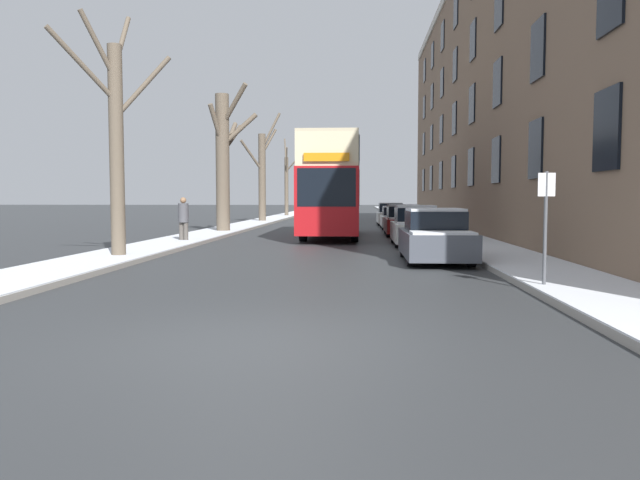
# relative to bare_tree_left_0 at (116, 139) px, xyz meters

# --- Properties ---
(ground_plane) EXTENTS (320.00, 320.00, 0.00)m
(ground_plane) POSITION_rel_bare_tree_left_0_xyz_m (5.54, -9.96, -3.47)
(ground_plane) COLOR #303335
(sidewalk_left) EXTENTS (2.23, 130.00, 0.16)m
(sidewalk_left) POSITION_rel_bare_tree_left_0_xyz_m (-0.19, 43.04, -3.39)
(sidewalk_left) COLOR gray
(sidewalk_left) RESTS_ON ground
(sidewalk_right) EXTENTS (2.23, 130.00, 0.16)m
(sidewalk_right) POSITION_rel_bare_tree_left_0_xyz_m (11.27, 43.04, -3.39)
(sidewalk_right) COLOR gray
(sidewalk_right) RESTS_ON ground
(terrace_facade_right) EXTENTS (9.10, 49.88, 14.96)m
(terrace_facade_right) POSITION_rel_bare_tree_left_0_xyz_m (16.88, 15.74, 4.01)
(terrace_facade_right) COLOR #7A604C
(terrace_facade_right) RESTS_ON ground
(bare_tree_left_0) EXTENTS (2.74, 2.99, 7.27)m
(bare_tree_left_0) POSITION_rel_bare_tree_left_0_xyz_m (0.00, 0.00, 0.00)
(bare_tree_left_0) COLOR brown
(bare_tree_left_0) RESTS_ON ground
(bare_tree_left_1) EXTENTS (2.29, 3.82, 7.42)m
(bare_tree_left_1) POSITION_rel_bare_tree_left_0_xyz_m (0.15, 13.75, 0.36)
(bare_tree_left_1) COLOR brown
(bare_tree_left_1) RESTS_ON ground
(bare_tree_left_2) EXTENTS (2.74, 3.02, 8.05)m
(bare_tree_left_2) POSITION_rel_bare_tree_left_0_xyz_m (-0.07, 27.77, 0.12)
(bare_tree_left_2) COLOR brown
(bare_tree_left_2) RESTS_ON ground
(bare_tree_left_3) EXTENTS (2.07, 3.00, 7.63)m
(bare_tree_left_3) POSITION_rel_bare_tree_left_0_xyz_m (0.08, 42.07, -0.19)
(bare_tree_left_3) COLOR brown
(bare_tree_left_3) RESTS_ON ground
(double_decker_bus) EXTENTS (2.51, 10.50, 4.46)m
(double_decker_bus) POSITION_rel_bare_tree_left_0_xyz_m (5.73, 11.34, -0.94)
(double_decker_bus) COLOR red
(double_decker_bus) RESTS_ON ground
(parked_car_0) EXTENTS (1.80, 4.29, 1.51)m
(parked_car_0) POSITION_rel_bare_tree_left_0_xyz_m (9.11, 0.18, -2.78)
(parked_car_0) COLOR #474C56
(parked_car_0) RESTS_ON ground
(parked_car_1) EXTENTS (1.70, 4.19, 1.53)m
(parked_car_1) POSITION_rel_bare_tree_left_0_xyz_m (9.11, 6.33, -2.77)
(parked_car_1) COLOR silver
(parked_car_1) RESTS_ON ground
(parked_car_2) EXTENTS (1.74, 4.21, 1.49)m
(parked_car_2) POSITION_rel_bare_tree_left_0_xyz_m (9.11, 12.70, -2.79)
(parked_car_2) COLOR maroon
(parked_car_2) RESTS_ON ground
(parked_car_3) EXTENTS (1.69, 4.18, 1.33)m
(parked_car_3) POSITION_rel_bare_tree_left_0_xyz_m (9.11, 18.97, -2.85)
(parked_car_3) COLOR silver
(parked_car_3) RESTS_ON ground
(parked_car_4) EXTENTS (1.78, 4.17, 1.49)m
(parked_car_4) POSITION_rel_bare_tree_left_0_xyz_m (9.11, 24.62, -2.79)
(parked_car_4) COLOR silver
(parked_car_4) RESTS_ON ground
(pedestrian_left_sidewalk) EXTENTS (0.40, 0.40, 1.83)m
(pedestrian_left_sidewalk) POSITION_rel_bare_tree_left_0_xyz_m (0.10, 6.45, -2.47)
(pedestrian_left_sidewalk) COLOR #4C4742
(pedestrian_left_sidewalk) RESTS_ON ground
(street_sign_post) EXTENTS (0.32, 0.07, 2.30)m
(street_sign_post) POSITION_rel_bare_tree_left_0_xyz_m (10.46, -5.60, -2.14)
(street_sign_post) COLOR #4C4F54
(street_sign_post) RESTS_ON ground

